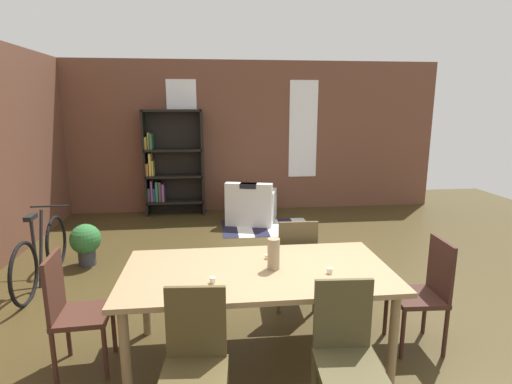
% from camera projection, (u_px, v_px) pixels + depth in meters
% --- Properties ---
extents(ground_plane, '(11.82, 11.82, 0.00)m').
position_uv_depth(ground_plane, '(286.00, 337.00, 3.60)').
color(ground_plane, '#3E3218').
extents(back_wall_brick, '(7.61, 0.12, 2.86)m').
position_uv_depth(back_wall_brick, '(244.00, 137.00, 7.77)').
color(back_wall_brick, brown).
rests_on(back_wall_brick, ground).
extents(window_pane_0, '(0.55, 0.02, 1.86)m').
position_uv_depth(window_pane_0, '(183.00, 130.00, 7.54)').
color(window_pane_0, white).
extents(window_pane_1, '(0.55, 0.02, 1.86)m').
position_uv_depth(window_pane_1, '(303.00, 129.00, 7.79)').
color(window_pane_1, white).
extents(dining_table, '(2.12, 1.07, 0.76)m').
position_uv_depth(dining_table, '(257.00, 278.00, 3.19)').
color(dining_table, '#907450').
rests_on(dining_table, ground).
extents(vase_on_table, '(0.10, 0.10, 0.25)m').
position_uv_depth(vase_on_table, '(274.00, 254.00, 3.16)').
color(vase_on_table, '#998466').
rests_on(vase_on_table, dining_table).
extents(tealight_candle_0, '(0.04, 0.04, 0.04)m').
position_uv_depth(tealight_candle_0, '(213.00, 280.00, 2.93)').
color(tealight_candle_0, silver).
rests_on(tealight_candle_0, dining_table).
extents(tealight_candle_1, '(0.04, 0.04, 0.04)m').
position_uv_depth(tealight_candle_1, '(330.00, 271.00, 3.09)').
color(tealight_candle_1, silver).
rests_on(tealight_candle_1, dining_table).
extents(tealight_candle_2, '(0.04, 0.04, 0.04)m').
position_uv_depth(tealight_candle_2, '(268.00, 257.00, 3.39)').
color(tealight_candle_2, silver).
rests_on(tealight_candle_2, dining_table).
extents(dining_chair_head_right, '(0.42, 0.42, 0.95)m').
position_uv_depth(dining_chair_head_right, '(426.00, 290.00, 3.38)').
color(dining_chair_head_right, '#381F18').
rests_on(dining_chair_head_right, ground).
extents(dining_chair_near_left, '(0.43, 0.43, 0.95)m').
position_uv_depth(dining_chair_near_left, '(195.00, 361.00, 2.44)').
color(dining_chair_near_left, '#483C1F').
rests_on(dining_chair_near_left, ground).
extents(dining_chair_head_left, '(0.42, 0.42, 0.95)m').
position_uv_depth(dining_chair_head_left, '(72.00, 308.00, 3.07)').
color(dining_chair_head_left, '#41241A').
rests_on(dining_chair_head_left, ground).
extents(dining_chair_far_right, '(0.41, 0.41, 0.95)m').
position_uv_depth(dining_chair_far_right, '(296.00, 260.00, 4.02)').
color(dining_chair_far_right, '#4B3F26').
rests_on(dining_chair_far_right, ground).
extents(dining_chair_near_right, '(0.42, 0.42, 0.95)m').
position_uv_depth(dining_chair_near_right, '(346.00, 351.00, 2.54)').
color(dining_chair_near_right, '#484126').
rests_on(dining_chair_near_right, ground).
extents(bookshelf_tall, '(1.09, 0.33, 1.96)m').
position_uv_depth(bookshelf_tall, '(170.00, 164.00, 7.47)').
color(bookshelf_tall, black).
rests_on(bookshelf_tall, ground).
extents(armchair_white, '(0.99, 0.99, 0.75)m').
position_uv_depth(armchair_white, '(251.00, 207.00, 7.09)').
color(armchair_white, silver).
rests_on(armchair_white, ground).
extents(bicycle_second, '(0.44, 1.67, 0.89)m').
position_uv_depth(bicycle_second, '(42.00, 255.00, 4.63)').
color(bicycle_second, black).
rests_on(bicycle_second, ground).
extents(potted_plant_by_shelf, '(0.39, 0.39, 0.55)m').
position_uv_depth(potted_plant_by_shelf, '(86.00, 242.00, 5.15)').
color(potted_plant_by_shelf, '#333338').
rests_on(potted_plant_by_shelf, ground).
extents(striped_rug, '(1.51, 1.01, 0.01)m').
position_uv_depth(striped_rug, '(267.00, 227.00, 6.81)').
color(striped_rug, '#1E1E33').
rests_on(striped_rug, ground).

